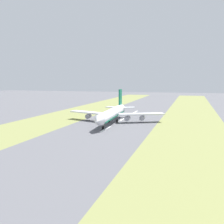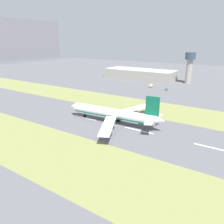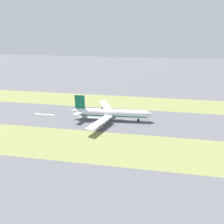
{
  "view_description": "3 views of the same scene",
  "coord_description": "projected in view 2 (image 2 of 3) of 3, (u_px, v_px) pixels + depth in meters",
  "views": [
    {
      "loc": [
        -44.71,
        160.43,
        27.12
      ],
      "look_at": [
        2.33,
        5.59,
        7.0
      ],
      "focal_mm": 42.0,
      "sensor_mm": 36.0,
      "label": 1
    },
    {
      "loc": [
        -106.39,
        -65.16,
        49.44
      ],
      "look_at": [
        2.33,
        5.59,
        7.0
      ],
      "focal_mm": 35.0,
      "sensor_mm": 36.0,
      "label": 2
    },
    {
      "loc": [
        163.25,
        33.38,
        70.51
      ],
      "look_at": [
        2.33,
        5.59,
        7.0
      ],
      "focal_mm": 35.0,
      "sensor_mm": 36.0,
      "label": 3
    }
  ],
  "objects": [
    {
      "name": "grass_median_west",
      "position": [
        65.0,
        156.0,
        98.06
      ],
      "size": [
        40.0,
        600.0,
        0.01
      ],
      "primitive_type": "cube",
      "color": "olive",
      "rests_on": "ground"
    },
    {
      "name": "control_tower",
      "position": [
        190.0,
        64.0,
        259.12
      ],
      "size": [
        12.0,
        12.0,
        36.73
      ],
      "color": "#A39E93",
      "rests_on": "ground"
    },
    {
      "name": "airplane_main_jet",
      "position": [
        115.0,
        114.0,
        135.9
      ],
      "size": [
        64.01,
        67.21,
        20.2
      ],
      "color": "white",
      "rests_on": "ground"
    },
    {
      "name": "service_truck",
      "position": [
        151.0,
        86.0,
        242.72
      ],
      "size": [
        6.06,
        2.69,
        3.1
      ],
      "color": "gold",
      "rests_on": "ground"
    },
    {
      "name": "grass_median_east",
      "position": [
        148.0,
        107.0,
        169.76
      ],
      "size": [
        40.0,
        600.0,
        0.01
      ],
      "primitive_type": "cube",
      "color": "olive",
      "rests_on": "ground"
    },
    {
      "name": "ground_plane",
      "position": [
        118.0,
        125.0,
        133.91
      ],
      "size": [
        800.0,
        800.0,
        0.0
      ],
      "primitive_type": "plane",
      "color": "#56565B"
    },
    {
      "name": "centreline_dash_near",
      "position": [
        213.0,
        148.0,
        105.7
      ],
      "size": [
        1.2,
        18.0,
        0.01
      ],
      "primitive_type": "cube",
      "color": "silver",
      "rests_on": "ground"
    },
    {
      "name": "terminal_building",
      "position": [
        140.0,
        74.0,
        296.88
      ],
      "size": [
        36.0,
        94.28,
        12.6
      ],
      "primitive_type": "cube",
      "color": "#A39E93",
      "rests_on": "ground"
    },
    {
      "name": "apron_car",
      "position": [
        166.0,
        89.0,
        229.13
      ],
      "size": [
        4.75,
        3.41,
        2.03
      ],
      "color": "#4C4C51",
      "rests_on": "ground"
    },
    {
      "name": "centreline_dash_mid",
      "position": [
        139.0,
        130.0,
        126.44
      ],
      "size": [
        1.2,
        18.0,
        0.01
      ],
      "primitive_type": "cube",
      "color": "silver",
      "rests_on": "ground"
    },
    {
      "name": "centreline_dash_far",
      "position": [
        85.0,
        118.0,
        147.17
      ],
      "size": [
        1.2,
        18.0,
        0.01
      ],
      "primitive_type": "cube",
      "color": "silver",
      "rests_on": "ground"
    }
  ]
}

